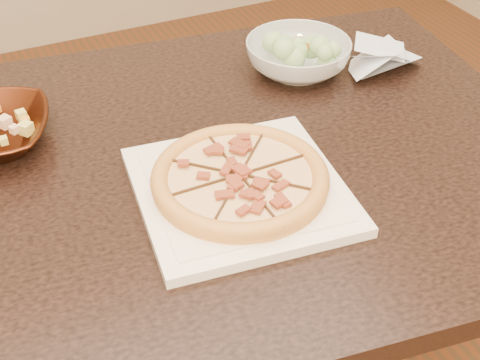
# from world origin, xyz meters

# --- Properties ---
(dining_table) EXTENTS (1.50, 1.07, 0.75)m
(dining_table) POSITION_xyz_m (-0.13, -0.06, 0.65)
(dining_table) COLOR black
(dining_table) RESTS_ON floor
(plate) EXTENTS (0.35, 0.35, 0.02)m
(plate) POSITION_xyz_m (-0.04, -0.18, 0.76)
(plate) COLOR white
(plate) RESTS_ON dining_table
(pizza) EXTENTS (0.28, 0.28, 0.03)m
(pizza) POSITION_xyz_m (-0.04, -0.18, 0.78)
(pizza) COLOR #E39441
(pizza) RESTS_ON plate
(salad_bowl) EXTENTS (0.23, 0.23, 0.07)m
(salad_bowl) POSITION_xyz_m (0.24, 0.12, 0.78)
(salad_bowl) COLOR silver
(salad_bowl) RESTS_ON dining_table
(salad) EXTENTS (0.11, 0.10, 0.04)m
(salad) POSITION_xyz_m (0.24, 0.12, 0.83)
(salad) COLOR #BACD95
(salad) RESTS_ON salad_bowl
(cling_film) EXTENTS (0.15, 0.13, 0.05)m
(cling_film) POSITION_xyz_m (0.39, 0.07, 0.78)
(cling_film) COLOR white
(cling_film) RESTS_ON dining_table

